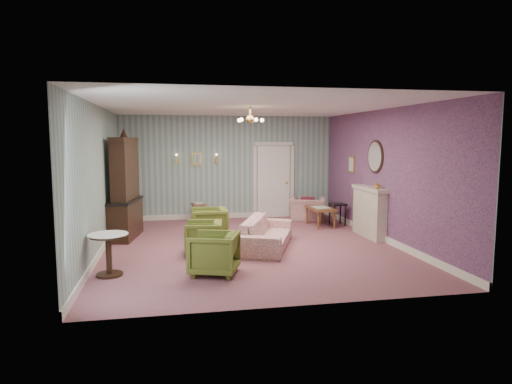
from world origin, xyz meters
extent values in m
plane|color=#935661|center=(0.00, 0.00, 0.00)|extent=(7.00, 7.00, 0.00)
plane|color=white|center=(0.00, 0.00, 2.90)|extent=(7.00, 7.00, 0.00)
plane|color=gray|center=(0.00, 3.50, 1.45)|extent=(6.00, 0.00, 6.00)
plane|color=gray|center=(0.00, -3.50, 1.45)|extent=(6.00, 0.00, 6.00)
plane|color=gray|center=(-3.00, 0.00, 1.45)|extent=(0.00, 7.00, 7.00)
plane|color=gray|center=(3.00, 0.00, 1.45)|extent=(0.00, 7.00, 7.00)
plane|color=#BC5E89|center=(2.98, 0.00, 1.45)|extent=(0.00, 7.00, 7.00)
imported|color=#616B25|center=(-0.94, -1.84, 0.39)|extent=(0.91, 0.94, 0.78)
imported|color=#616B25|center=(-1.02, -0.46, 0.36)|extent=(0.73, 0.77, 0.72)
imported|color=#616B25|center=(-0.80, 0.75, 0.40)|extent=(0.74, 0.78, 0.80)
imported|color=#A64359|center=(0.32, -0.20, 0.41)|extent=(1.35, 2.20, 0.83)
imported|color=#A64359|center=(2.12, 2.74, 0.42)|extent=(1.13, 0.92, 0.85)
imported|color=gold|center=(2.84, 0.00, 1.23)|extent=(0.15, 0.15, 0.15)
cube|color=maroon|center=(2.07, 2.59, 0.48)|extent=(0.41, 0.28, 0.39)
camera|label=1|loc=(-1.63, -9.13, 2.23)|focal=31.48mm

